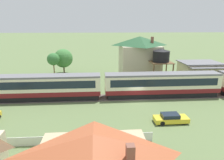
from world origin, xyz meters
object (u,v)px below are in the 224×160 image
passenger_train (104,85)px  yard_tree_2 (63,58)px  station_building (199,71)px  yard_tree_1 (53,59)px  water_tower (161,56)px  parked_car_yellow_2 (171,118)px  station_house_dark_green_roof (139,56)px

passenger_train → yard_tree_2: (-9.97, 19.31, 1.62)m
station_building → yard_tree_1: bearing=171.8°
water_tower → yard_tree_1: water_tower is taller
yard_tree_1 → yard_tree_2: size_ratio=0.92×
station_building → yard_tree_1: yard_tree_1 is taller
parked_car_yellow_2 → yard_tree_2: 34.66m
station_house_dark_green_roof → water_tower: station_house_dark_green_roof is taller
yard_tree_1 → passenger_train: bearing=-53.1°
station_house_dark_green_roof → parked_car_yellow_2: bearing=-91.6°
parked_car_yellow_2 → yard_tree_1: size_ratio=0.76×
station_house_dark_green_roof → yard_tree_2: size_ratio=1.55×
station_building → yard_tree_2: yard_tree_2 is taller
station_building → parked_car_yellow_2: bearing=-124.6°
station_house_dark_green_roof → parked_car_yellow_2: size_ratio=2.24×
station_building → yard_tree_1: size_ratio=1.51×
station_building → yard_tree_2: (-32.58, 8.58, 1.89)m
parked_car_yellow_2 → yard_tree_2: bearing=122.1°
passenger_train → water_tower: size_ratio=11.07×
passenger_train → yard_tree_1: 19.68m
water_tower → station_building: bearing=13.9°
water_tower → parked_car_yellow_2: (-4.13, -18.13, -5.34)m
parked_car_yellow_2 → yard_tree_2: yard_tree_2 is taller
station_house_dark_green_roof → yard_tree_2: (-19.04, 4.80, -1.05)m
parked_car_yellow_2 → yard_tree_1: yard_tree_1 is taller
passenger_train → station_house_dark_green_roof: 17.32m
passenger_train → station_house_dark_green_roof: station_house_dark_green_roof is taller
water_tower → yard_tree_2: (-22.48, 11.07, -1.94)m
passenger_train → station_house_dark_green_roof: (9.08, 14.51, 2.67)m
water_tower → station_house_dark_green_roof: bearing=118.7°
water_tower → yard_tree_2: water_tower is taller
passenger_train → yard_tree_1: size_ratio=14.20×
yard_tree_1 → parked_car_yellow_2: bearing=-51.7°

